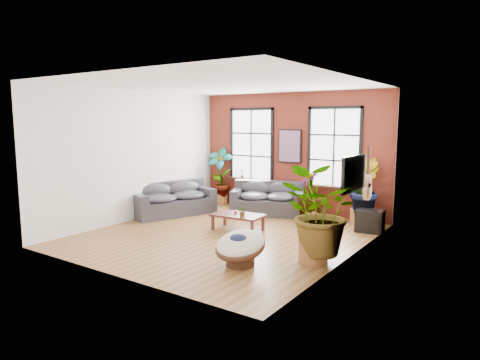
# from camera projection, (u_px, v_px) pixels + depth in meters

# --- Properties ---
(room) EXTENTS (6.04, 6.54, 3.54)m
(room) POSITION_uv_depth(u_px,v_px,m) (229.00, 161.00, 9.99)
(room) COLOR brown
(room) RESTS_ON ground
(sofa_back) EXTENTS (2.26, 1.71, 0.94)m
(sofa_back) POSITION_uv_depth(u_px,v_px,m) (268.00, 199.00, 12.38)
(sofa_back) COLOR #2F2E37
(sofa_back) RESTS_ON ground
(sofa_left) EXTENTS (1.73, 2.55, 0.93)m
(sofa_left) POSITION_uv_depth(u_px,v_px,m) (172.00, 200.00, 12.31)
(sofa_left) COLOR #2F2E37
(sofa_left) RESTS_ON ground
(coffee_table) EXTENTS (1.30, 0.81, 0.48)m
(coffee_table) POSITION_uv_depth(u_px,v_px,m) (238.00, 216.00, 10.53)
(coffee_table) COLOR #471F19
(coffee_table) RESTS_ON ground
(papasan_chair) EXTENTS (0.98, 1.00, 0.71)m
(papasan_chair) POSITION_uv_depth(u_px,v_px,m) (240.00, 247.00, 7.95)
(papasan_chair) COLOR #462919
(papasan_chair) RESTS_ON ground
(poster) EXTENTS (0.74, 0.06, 0.98)m
(poster) POSITION_uv_depth(u_px,v_px,m) (290.00, 146.00, 12.45)
(poster) COLOR black
(poster) RESTS_ON room
(tv_wall_unit) EXTENTS (0.13, 1.86, 1.20)m
(tv_wall_unit) POSITION_uv_depth(u_px,v_px,m) (358.00, 177.00, 8.75)
(tv_wall_unit) COLOR black
(tv_wall_unit) RESTS_ON room
(media_box) EXTENTS (0.69, 0.60, 0.53)m
(media_box) POSITION_uv_depth(u_px,v_px,m) (370.00, 221.00, 10.42)
(media_box) COLOR black
(media_box) RESTS_ON ground
(pot_back_left) EXTENTS (0.60, 0.60, 0.35)m
(pot_back_left) POSITION_uv_depth(u_px,v_px,m) (220.00, 199.00, 13.86)
(pot_back_left) COLOR #9E6234
(pot_back_left) RESTS_ON ground
(pot_back_right) EXTENTS (0.58, 0.58, 0.40)m
(pot_back_right) POSITION_uv_depth(u_px,v_px,m) (361.00, 216.00, 11.19)
(pot_back_right) COLOR #9E6234
(pot_back_right) RESTS_ON ground
(pot_right_wall) EXTENTS (0.65, 0.65, 0.41)m
(pot_right_wall) POSITION_uv_depth(u_px,v_px,m) (313.00, 252.00, 8.11)
(pot_right_wall) COLOR #9E6234
(pot_right_wall) RESTS_ON ground
(pot_mid) EXTENTS (0.54, 0.54, 0.33)m
(pot_mid) POSITION_uv_depth(u_px,v_px,m) (310.00, 216.00, 11.41)
(pot_mid) COLOR #9E6234
(pot_mid) RESTS_ON ground
(floor_plant_back_left) EXTENTS (0.96, 0.71, 1.70)m
(floor_plant_back_left) POSITION_uv_depth(u_px,v_px,m) (220.00, 174.00, 13.70)
(floor_plant_back_left) COLOR #154F15
(floor_plant_back_left) RESTS_ON ground
(floor_plant_back_right) EXTENTS (1.07, 1.12, 1.59)m
(floor_plant_back_right) POSITION_uv_depth(u_px,v_px,m) (363.00, 188.00, 11.08)
(floor_plant_back_right) COLOR #154F15
(floor_plant_back_right) RESTS_ON ground
(floor_plant_right_wall) EXTENTS (1.73, 1.59, 1.65)m
(floor_plant_right_wall) POSITION_uv_depth(u_px,v_px,m) (316.00, 212.00, 8.00)
(floor_plant_right_wall) COLOR #154F15
(floor_plant_right_wall) RESTS_ON ground
(floor_plant_mid) EXTENTS (0.99, 0.99, 1.27)m
(floor_plant_mid) POSITION_uv_depth(u_px,v_px,m) (310.00, 193.00, 11.37)
(floor_plant_mid) COLOR #154F15
(floor_plant_mid) RESTS_ON ground
(table_plant) EXTENTS (0.22, 0.19, 0.24)m
(table_plant) POSITION_uv_depth(u_px,v_px,m) (243.00, 211.00, 10.27)
(table_plant) COLOR #154F15
(table_plant) RESTS_ON coffee_table
(sill_plant_left) EXTENTS (0.17, 0.17, 0.27)m
(sill_plant_left) POSITION_uv_depth(u_px,v_px,m) (242.00, 174.00, 13.45)
(sill_plant_left) COLOR #154F15
(sill_plant_left) RESTS_ON room
(sill_plant_right) EXTENTS (0.19, 0.19, 0.27)m
(sill_plant_right) POSITION_uv_depth(u_px,v_px,m) (344.00, 182.00, 11.59)
(sill_plant_right) COLOR #154F15
(sill_plant_right) RESTS_ON room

